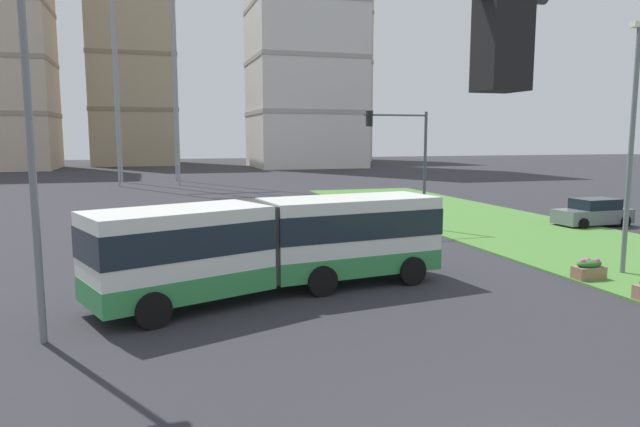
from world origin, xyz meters
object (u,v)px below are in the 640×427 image
object	(u,v)px
apartment_tower_centre	(304,9)
traffic_light_far_right	(406,150)
flower_planter_3	(589,269)
traffic_light_near_left	(92,292)
apartment_tower_westcentre	(133,61)
car_grey_wagon	(593,213)
apartment_tower_eastcentre	(322,67)
articulated_bus	(276,243)
streetlight_left	(30,141)
streetlight_median	(632,139)

from	to	relation	value
apartment_tower_centre	traffic_light_far_right	bearing A→B (deg)	-100.46
flower_planter_3	traffic_light_near_left	world-z (taller)	traffic_light_near_left
flower_planter_3	apartment_tower_westcentre	world-z (taller)	apartment_tower_westcentre
car_grey_wagon	apartment_tower_eastcentre	distance (m)	95.51
articulated_bus	apartment_tower_eastcentre	size ratio (longest dim) A/B	0.30
flower_planter_3	apartment_tower_westcentre	bearing A→B (deg)	100.05
traffic_light_far_right	streetlight_left	xyz separation A→B (m)	(-15.96, -13.16, 0.61)
car_grey_wagon	streetlight_left	world-z (taller)	streetlight_left
articulated_bus	flower_planter_3	size ratio (longest dim) A/B	10.91
traffic_light_far_right	apartment_tower_westcentre	world-z (taller)	apartment_tower_westcentre
streetlight_median	apartment_tower_centre	size ratio (longest dim) A/B	0.17
apartment_tower_centre	streetlight_median	bearing A→B (deg)	-96.47
traffic_light_near_left	apartment_tower_westcentre	bearing A→B (deg)	90.96
flower_planter_3	traffic_light_far_right	size ratio (longest dim) A/B	0.17
traffic_light_near_left	apartment_tower_westcentre	distance (m)	109.67
articulated_bus	car_grey_wagon	size ratio (longest dim) A/B	2.68
car_grey_wagon	traffic_light_near_left	size ratio (longest dim) A/B	0.73
apartment_tower_eastcentre	apartment_tower_westcentre	bearing A→B (deg)	-169.03
apartment_tower_westcentre	apartment_tower_centre	xyz separation A→B (m)	(27.70, -17.24, 7.17)
apartment_tower_westcentre	apartment_tower_eastcentre	xyz separation A→B (m)	(38.33, 7.43, 1.03)
traffic_light_far_right	apartment_tower_westcentre	distance (m)	86.31
flower_planter_3	apartment_tower_centre	world-z (taller)	apartment_tower_centre
car_grey_wagon	streetlight_left	bearing A→B (deg)	-156.95
apartment_tower_westcentre	apartment_tower_eastcentre	distance (m)	39.06
apartment_tower_westcentre	apartment_tower_centre	bearing A→B (deg)	-31.90
traffic_light_near_left	apartment_tower_centre	distance (m)	97.50
streetlight_left	streetlight_median	world-z (taller)	streetlight_median
traffic_light_far_right	car_grey_wagon	bearing A→B (deg)	-8.83
flower_planter_3	traffic_light_far_right	distance (m)	12.72
apartment_tower_centre	traffic_light_near_left	bearing A→B (deg)	-105.80
flower_planter_3	apartment_tower_eastcentre	xyz separation A→B (m)	(21.38, 103.11, 19.43)
traffic_light_far_right	apartment_tower_centre	world-z (taller)	apartment_tower_centre
flower_planter_3	traffic_light_far_right	world-z (taller)	traffic_light_far_right
streetlight_median	streetlight_left	bearing A→B (deg)	-175.33
apartment_tower_eastcentre	streetlight_median	bearing A→B (deg)	-100.74
car_grey_wagon	apartment_tower_centre	world-z (taller)	apartment_tower_centre
streetlight_median	apartment_tower_centre	xyz separation A→B (m)	(8.85, 78.03, 21.01)
traffic_light_near_left	apartment_tower_eastcentre	bearing A→B (deg)	72.55
apartment_tower_centre	apartment_tower_eastcentre	bearing A→B (deg)	66.68
car_grey_wagon	traffic_light_far_right	distance (m)	11.67
apartment_tower_westcentre	apartment_tower_centre	distance (m)	33.40
articulated_bus	traffic_light_near_left	size ratio (longest dim) A/B	1.95
streetlight_left	streetlight_median	size ratio (longest dim) A/B	1.00
apartment_tower_westcentre	streetlight_left	bearing A→B (deg)	-90.32
flower_planter_3	streetlight_median	distance (m)	4.95
articulated_bus	apartment_tower_westcentre	world-z (taller)	apartment_tower_westcentre
traffic_light_far_right	apartment_tower_eastcentre	xyz separation A→B (m)	(22.91, 91.12, 15.49)
flower_planter_3	traffic_light_near_left	bearing A→B (deg)	-139.32
car_grey_wagon	traffic_light_far_right	xyz separation A→B (m)	(-10.97, 1.70, 3.61)
streetlight_left	articulated_bus	bearing A→B (deg)	23.04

